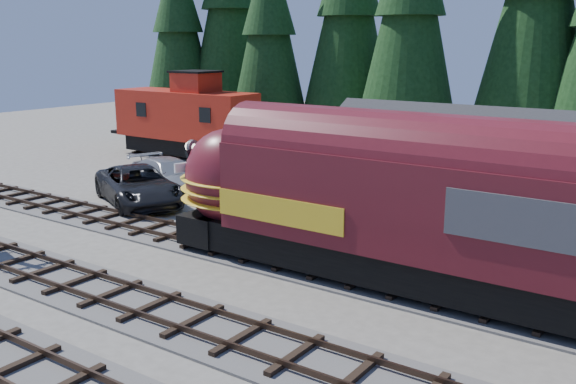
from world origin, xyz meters
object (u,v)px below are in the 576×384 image
Objects in this scene: caboose at (186,119)px; locomotive at (363,207)px; pickup_truck_b at (170,175)px; pickup_truck_a at (139,186)px; depot at (442,167)px.

locomotive is at bearing -33.00° from caboose.
caboose is 1.77× the size of pickup_truck_b.
pickup_truck_a is 1.12× the size of pickup_truck_b.
locomotive is 25.70m from caboose.
depot is 2.09× the size of pickup_truck_b.
depot is 1.18× the size of caboose.
pickup_truck_b is (-0.74, 2.91, -0.06)m from pickup_truck_a.
caboose is at bearing 59.76° from pickup_truck_a.
pickup_truck_a is at bearing -150.27° from pickup_truck_b.
caboose reaches higher than pickup_truck_a.
caboose is at bearing 53.98° from pickup_truck_b.
locomotive is 1.51× the size of caboose.
pickup_truck_a is (-14.35, 2.95, -1.66)m from locomotive.
depot is 0.78× the size of locomotive.
pickup_truck_b is at bearing -177.61° from depot.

